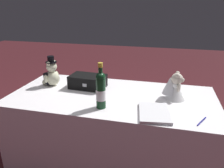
{
  "coord_description": "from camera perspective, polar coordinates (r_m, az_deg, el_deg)",
  "views": [
    {
      "loc": [
        0.4,
        -1.61,
        1.46
      ],
      "look_at": [
        0.0,
        0.0,
        0.84
      ],
      "focal_mm": 35.11,
      "sensor_mm": 36.0,
      "label": 1
    }
  ],
  "objects": [
    {
      "name": "signing_pen",
      "position": [
        1.54,
        22.37,
        -8.91
      ],
      "size": [
        0.07,
        0.13,
        0.01
      ],
      "color": "navy",
      "rests_on": "reception_table"
    },
    {
      "name": "teddy_bear_groom",
      "position": [
        2.08,
        -15.47,
        2.38
      ],
      "size": [
        0.16,
        0.17,
        0.28
      ],
      "color": "beige",
      "rests_on": "reception_table"
    },
    {
      "name": "gift_case_black",
      "position": [
        1.97,
        -6.31,
        0.67
      ],
      "size": [
        0.32,
        0.21,
        0.11
      ],
      "color": "black",
      "rests_on": "reception_table"
    },
    {
      "name": "ground_plane",
      "position": [
        2.21,
        -0.0,
        -20.8
      ],
      "size": [
        12.0,
        12.0,
        0.0
      ],
      "primitive_type": "plane",
      "color": "#47191E"
    },
    {
      "name": "reception_table",
      "position": [
        1.99,
        -0.0,
        -12.78
      ],
      "size": [
        1.68,
        0.8,
        0.74
      ],
      "primitive_type": "cube",
      "color": "white",
      "rests_on": "ground_plane"
    },
    {
      "name": "guestbook",
      "position": [
        1.54,
        11.0,
        -7.36
      ],
      "size": [
        0.25,
        0.32,
        0.02
      ],
      "primitive_type": "cube",
      "rotation": [
        0.0,
        0.0,
        0.14
      ],
      "color": "white",
      "rests_on": "reception_table"
    },
    {
      "name": "champagne_bottle",
      "position": [
        1.55,
        -2.93,
        -1.47
      ],
      "size": [
        0.07,
        0.07,
        0.34
      ],
      "color": "#123A1E",
      "rests_on": "reception_table"
    },
    {
      "name": "teddy_bear_bride",
      "position": [
        1.78,
        15.9,
        -0.86
      ],
      "size": [
        0.19,
        0.16,
        0.22
      ],
      "color": "white",
      "rests_on": "reception_table"
    }
  ]
}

